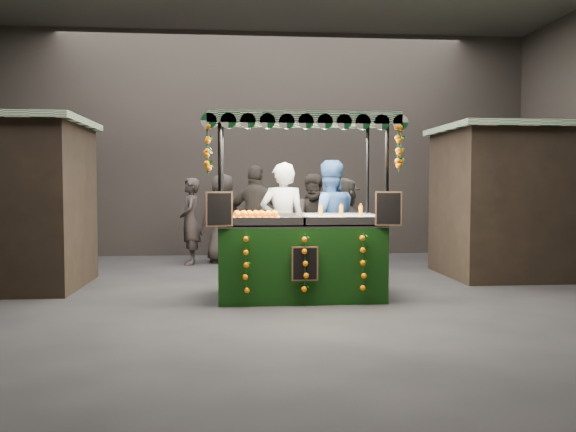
{
  "coord_description": "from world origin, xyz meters",
  "views": [
    {
      "loc": [
        -0.63,
        -8.43,
        1.58
      ],
      "look_at": [
        0.12,
        0.13,
        1.13
      ],
      "focal_mm": 37.13,
      "sensor_mm": 36.0,
      "label": 1
    }
  ],
  "objects": [
    {
      "name": "juice_stall",
      "position": [
        0.27,
        -0.21,
        0.78
      ],
      "size": [
        2.61,
        1.53,
        2.53
      ],
      "color": "black",
      "rests_on": "ground"
    },
    {
      "name": "ground",
      "position": [
        0.0,
        0.0,
        0.0
      ],
      "size": [
        12.0,
        12.0,
        0.0
      ],
      "primitive_type": "plane",
      "color": "black",
      "rests_on": "ground"
    },
    {
      "name": "shopper_6",
      "position": [
        -1.53,
        3.47,
        0.86
      ],
      "size": [
        0.46,
        0.66,
        1.72
      ],
      "rotation": [
        0.0,
        0.0,
        -1.49
      ],
      "color": "#292221",
      "rests_on": "ground"
    },
    {
      "name": "market_hall",
      "position": [
        0.0,
        0.0,
        3.38
      ],
      "size": [
        12.1,
        10.1,
        5.05
      ],
      "color": "black",
      "rests_on": "ground"
    },
    {
      "name": "shopper_2",
      "position": [
        -0.25,
        2.59,
        0.97
      ],
      "size": [
        1.24,
        0.84,
        1.95
      ],
      "rotation": [
        0.0,
        0.0,
        2.79
      ],
      "color": "#2C2723",
      "rests_on": "ground"
    },
    {
      "name": "shopper_0",
      "position": [
        -3.88,
        1.8,
        0.82
      ],
      "size": [
        0.63,
        0.44,
        1.65
      ],
      "rotation": [
        0.0,
        0.0,
        0.08
      ],
      "color": "black",
      "rests_on": "ground"
    },
    {
      "name": "shopper_1",
      "position": [
        0.84,
        2.45,
        0.89
      ],
      "size": [
        0.9,
        0.72,
        1.79
      ],
      "rotation": [
        0.0,
        0.0,
        -0.05
      ],
      "color": "#292422",
      "rests_on": "ground"
    },
    {
      "name": "shopper_4",
      "position": [
        -0.9,
        3.7,
        0.91
      ],
      "size": [
        1.02,
        0.81,
        1.81
      ],
      "rotation": [
        0.0,
        0.0,
        3.44
      ],
      "color": "black",
      "rests_on": "ground"
    },
    {
      "name": "shopper_5",
      "position": [
        1.49,
        2.91,
        0.84
      ],
      "size": [
        1.1,
        1.62,
        1.68
      ],
      "rotation": [
        0.0,
        0.0,
        2.0
      ],
      "color": "#272420",
      "rests_on": "ground"
    },
    {
      "name": "vendor_blue",
      "position": [
        0.84,
        0.88,
        0.98
      ],
      "size": [
        1.01,
        0.82,
        1.97
      ],
      "rotation": [
        0.0,
        0.0,
        3.22
      ],
      "color": "#294A84",
      "rests_on": "ground"
    },
    {
      "name": "shopper_3",
      "position": [
        1.53,
        3.31,
        0.86
      ],
      "size": [
        1.04,
        1.27,
        1.71
      ],
      "rotation": [
        0.0,
        0.0,
        1.14
      ],
      "color": "#272320",
      "rests_on": "ground"
    },
    {
      "name": "vendor_grey",
      "position": [
        0.1,
        0.79,
        0.96
      ],
      "size": [
        0.73,
        0.5,
        1.93
      ],
      "rotation": [
        0.0,
        0.0,
        3.09
      ],
      "color": "gray",
      "rests_on": "ground"
    },
    {
      "name": "neighbour_stall_right",
      "position": [
        4.4,
        1.5,
        1.31
      ],
      "size": [
        3.0,
        2.2,
        2.6
      ],
      "color": "black",
      "rests_on": "ground"
    }
  ]
}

